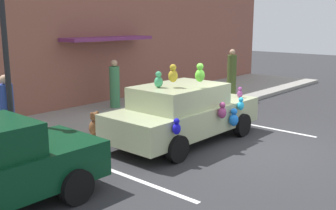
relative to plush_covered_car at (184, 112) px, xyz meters
name	(u,v)px	position (x,y,z in m)	size (l,w,h in m)	color
ground_plane	(255,148)	(0.71, -1.76, -0.80)	(60.00, 60.00, 0.00)	#2D2D30
sidewalk	(122,115)	(0.71, 3.24, -0.73)	(24.00, 4.00, 0.15)	gray
storefront_building	(80,20)	(0.72, 5.39, 2.39)	(24.00, 1.25, 6.40)	brown
parking_stripe_front	(259,126)	(2.72, -0.76, -0.80)	(0.12, 3.60, 0.01)	silver
parking_stripe_rear	(130,177)	(-2.69, -0.76, -0.80)	(0.12, 3.60, 0.01)	silver
plush_covered_car	(184,112)	(0.00, 0.00, 0.00)	(4.54, 2.18, 2.16)	#ABB688
teddy_bear_on_sidewalk	(95,125)	(-1.56, 1.80, -0.35)	(0.34, 0.29, 0.66)	brown
street_lamp_post	(5,47)	(-3.88, 1.74, 1.81)	(0.28, 0.28, 4.05)	black
pedestrian_near_shopfront	(8,118)	(-3.85, 1.98, 0.22)	(0.32, 0.32, 1.86)	navy
pedestrian_walking_past	(232,75)	(5.58, 2.08, 0.24)	(0.37, 0.37, 1.93)	#465827
pedestrian_by_lamp	(115,85)	(1.16, 4.12, 0.13)	(0.36, 0.36, 1.70)	#3F8253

